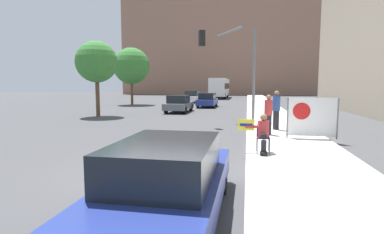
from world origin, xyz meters
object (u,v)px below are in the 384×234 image
(protest_banner, at_px, (312,117))
(traffic_light_pole, at_px, (234,57))
(car_on_road_nearest, at_px, (179,104))
(street_tree_near_curb, at_px, (96,62))
(pedestrian_behind, at_px, (276,110))
(jogger_on_sidewalk, at_px, (268,114))
(city_bus_on_road, at_px, (220,87))
(parked_car_curbside, at_px, (168,180))
(car_on_road_midblock, at_px, (207,100))
(street_tree_midblock, at_px, (131,66))
(seated_protester, at_px, (263,132))
(car_on_road_distant, at_px, (193,97))

(protest_banner, distance_m, traffic_light_pole, 6.70)
(car_on_road_nearest, height_order, street_tree_near_curb, street_tree_near_curb)
(pedestrian_behind, bearing_deg, protest_banner, -140.75)
(jogger_on_sidewalk, xyz_separation_m, city_bus_on_road, (-5.58, 38.67, 0.90))
(parked_car_curbside, height_order, car_on_road_midblock, car_on_road_midblock)
(street_tree_near_curb, distance_m, street_tree_midblock, 12.75)
(protest_banner, xyz_separation_m, street_tree_near_curb, (-13.03, 7.62, 2.85))
(seated_protester, relative_size, car_on_road_nearest, 0.29)
(car_on_road_distant, height_order, street_tree_near_curb, street_tree_near_curb)
(jogger_on_sidewalk, bearing_deg, car_on_road_midblock, -55.17)
(street_tree_near_curb, bearing_deg, seated_protester, -43.54)
(jogger_on_sidewalk, height_order, street_tree_near_curb, street_tree_near_curb)
(pedestrian_behind, bearing_deg, traffic_light_pole, 48.60)
(seated_protester, height_order, protest_banner, protest_banner)
(protest_banner, distance_m, street_tree_midblock, 25.58)
(city_bus_on_road, bearing_deg, protest_banner, -79.68)
(traffic_light_pole, bearing_deg, jogger_on_sidewalk, -69.38)
(street_tree_near_curb, xyz_separation_m, street_tree_midblock, (-2.41, 12.51, 0.52))
(jogger_on_sidewalk, relative_size, car_on_road_distant, 0.36)
(jogger_on_sidewalk, height_order, traffic_light_pole, traffic_light_pole)
(street_tree_midblock, bearing_deg, traffic_light_pole, -50.87)
(car_on_road_distant, xyz_separation_m, city_bus_on_road, (2.24, 13.74, 1.16))
(jogger_on_sidewalk, distance_m, street_tree_near_curb, 13.64)
(seated_protester, height_order, jogger_on_sidewalk, jogger_on_sidewalk)
(street_tree_midblock, bearing_deg, pedestrian_behind, -51.34)
(jogger_on_sidewalk, bearing_deg, protest_banner, 173.89)
(car_on_road_midblock, bearing_deg, car_on_road_distant, 110.95)
(car_on_road_nearest, bearing_deg, city_bus_on_road, 88.20)
(jogger_on_sidewalk, xyz_separation_m, street_tree_midblock, (-13.84, 19.37, 3.37))
(street_tree_midblock, bearing_deg, seated_protester, -59.69)
(protest_banner, relative_size, car_on_road_midblock, 0.44)
(car_on_road_distant, bearing_deg, traffic_light_pole, -73.27)
(parked_car_curbside, distance_m, street_tree_midblock, 30.32)
(pedestrian_behind, distance_m, car_on_road_nearest, 11.84)
(pedestrian_behind, height_order, street_tree_midblock, street_tree_midblock)
(car_on_road_nearest, bearing_deg, jogger_on_sidewalk, -59.85)
(traffic_light_pole, xyz_separation_m, street_tree_near_curb, (-9.78, 2.47, 0.05))
(seated_protester, height_order, parked_car_curbside, seated_protester)
(seated_protester, relative_size, street_tree_near_curb, 0.23)
(car_on_road_nearest, bearing_deg, car_on_road_distant, 95.67)
(jogger_on_sidewalk, height_order, protest_banner, jogger_on_sidewalk)
(jogger_on_sidewalk, relative_size, car_on_road_midblock, 0.38)
(seated_protester, bearing_deg, car_on_road_nearest, 117.85)
(pedestrian_behind, relative_size, traffic_light_pole, 0.34)
(traffic_light_pole, distance_m, car_on_road_distant, 21.66)
(seated_protester, relative_size, protest_banner, 0.63)
(car_on_road_midblock, distance_m, car_on_road_distant, 8.19)
(traffic_light_pole, bearing_deg, street_tree_midblock, 129.13)
(jogger_on_sidewalk, xyz_separation_m, parked_car_curbside, (-2.15, -8.36, -0.33))
(traffic_light_pole, bearing_deg, car_on_road_nearest, 125.57)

